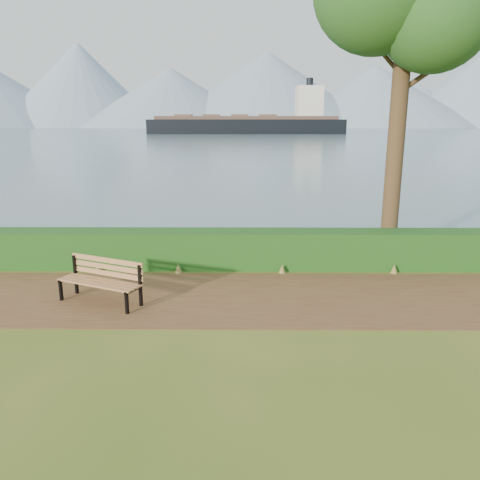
{
  "coord_description": "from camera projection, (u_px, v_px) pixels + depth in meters",
  "views": [
    {
      "loc": [
        0.6,
        -9.53,
        3.79
      ],
      "look_at": [
        0.51,
        1.2,
        1.1
      ],
      "focal_mm": 35.0,
      "sensor_mm": 36.0,
      "label": 1
    }
  ],
  "objects": [
    {
      "name": "bench",
      "position": [
        102.0,
        278.0,
        10.07
      ],
      "size": [
        1.96,
        1.29,
        0.96
      ],
      "rotation": [
        0.0,
        0.0,
        -0.42
      ],
      "color": "black",
      "rests_on": "ground"
    },
    {
      "name": "mountains",
      "position": [
        233.0,
        94.0,
        397.32
      ],
      "size": [
        585.0,
        190.0,
        70.0
      ],
      "color": "gray",
      "rests_on": "ground"
    },
    {
      "name": "hedge",
      "position": [
        222.0,
        249.0,
        12.57
      ],
      "size": [
        32.0,
        0.85,
        1.0
      ],
      "primitive_type": "cube",
      "color": "#144313",
      "rests_on": "ground"
    },
    {
      "name": "path",
      "position": [
        217.0,
        297.0,
        10.46
      ],
      "size": [
        40.0,
        3.4,
        0.01
      ],
      "primitive_type": "cube",
      "color": "#55301D",
      "rests_on": "ground"
    },
    {
      "name": "cargo_ship",
      "position": [
        253.0,
        125.0,
        164.51
      ],
      "size": [
        68.85,
        12.91,
        20.81
      ],
      "rotation": [
        0.0,
        0.0,
        0.03
      ],
      "color": "black",
      "rests_on": "ground"
    },
    {
      "name": "water",
      "position": [
        243.0,
        130.0,
        262.34
      ],
      "size": [
        700.0,
        510.0,
        0.0
      ],
      "primitive_type": "cube",
      "color": "#445F6E",
      "rests_on": "ground"
    },
    {
      "name": "ground",
      "position": [
        216.0,
        302.0,
        10.17
      ],
      "size": [
        140.0,
        140.0,
        0.0
      ],
      "primitive_type": "plane",
      "color": "#445A19",
      "rests_on": "ground"
    }
  ]
}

